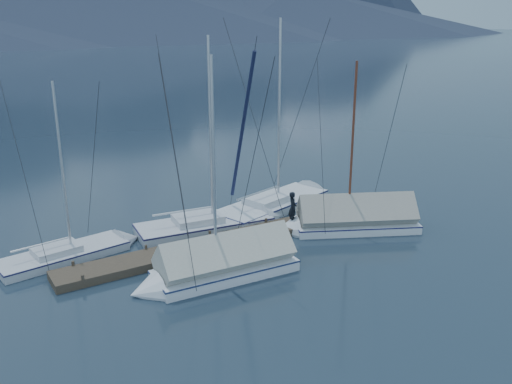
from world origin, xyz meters
TOP-DOWN VIEW (x-y plane):
  - ground at (0.00, 0.00)m, footprint 1000.00×1000.00m
  - dock at (0.00, 2.00)m, footprint 18.00×1.50m
  - mooring_posts at (-0.50, 2.00)m, footprint 15.12×1.52m
  - sailboat_open_left at (-7.25, 4.37)m, footprint 6.25×2.77m
  - sailboat_open_mid at (-0.62, 4.01)m, footprint 7.58×3.24m
  - sailboat_open_right at (3.76, 5.11)m, footprint 8.30×4.40m
  - sailboat_covered_near at (4.11, 0.62)m, footprint 6.90×4.73m
  - sailboat_covered_far at (-3.56, -0.60)m, footprint 6.68×2.80m
  - person at (1.93, 1.86)m, footprint 0.58×0.68m

SIDE VIEW (x-z plane):
  - ground at x=0.00m, z-range 0.00..0.00m
  - dock at x=0.00m, z-range -0.16..0.38m
  - sailboat_open_left at x=-7.25m, z-range -3.87..4.16m
  - sailboat_open_mid at x=-0.62m, z-range -4.72..5.06m
  - sailboat_open_right at x=3.76m, z-range -5.10..5.47m
  - mooring_posts at x=-0.50m, z-range 0.17..0.52m
  - sailboat_covered_near at x=4.11m, z-range -3.91..4.78m
  - sailboat_covered_far at x=-3.56m, z-range -4.16..5.06m
  - person at x=1.93m, z-range 0.34..1.91m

